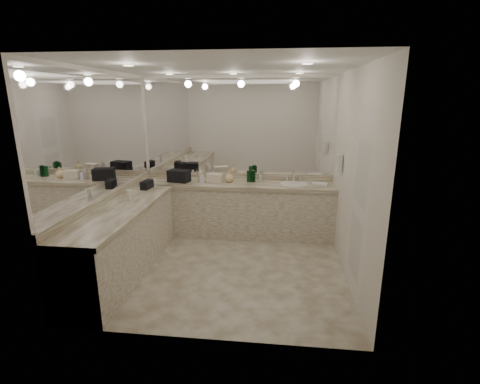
# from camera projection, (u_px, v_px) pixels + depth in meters

# --- Properties ---
(floor) EXTENTS (3.20, 3.20, 0.00)m
(floor) POSITION_uv_depth(u_px,v_px,m) (225.00, 266.00, 4.78)
(floor) COLOR beige
(floor) RESTS_ON ground
(ceiling) EXTENTS (3.20, 3.20, 0.00)m
(ceiling) POSITION_uv_depth(u_px,v_px,m) (223.00, 67.00, 4.10)
(ceiling) COLOR white
(ceiling) RESTS_ON floor
(wall_back) EXTENTS (3.20, 0.02, 2.60)m
(wall_back) POSITION_uv_depth(u_px,v_px,m) (238.00, 155.00, 5.88)
(wall_back) COLOR silver
(wall_back) RESTS_ON floor
(wall_left) EXTENTS (0.02, 3.00, 2.60)m
(wall_left) POSITION_uv_depth(u_px,v_px,m) (105.00, 171.00, 4.61)
(wall_left) COLOR silver
(wall_left) RESTS_ON floor
(wall_right) EXTENTS (0.02, 3.00, 2.60)m
(wall_right) POSITION_uv_depth(u_px,v_px,m) (353.00, 177.00, 4.27)
(wall_right) COLOR silver
(wall_right) RESTS_ON floor
(vanity_back_base) EXTENTS (3.20, 0.60, 0.84)m
(vanity_back_base) POSITION_uv_depth(u_px,v_px,m) (236.00, 210.00, 5.83)
(vanity_back_base) COLOR silver
(vanity_back_base) RESTS_ON floor
(vanity_back_top) EXTENTS (3.20, 0.64, 0.06)m
(vanity_back_top) POSITION_uv_depth(u_px,v_px,m) (236.00, 184.00, 5.70)
(vanity_back_top) COLOR beige
(vanity_back_top) RESTS_ON vanity_back_base
(vanity_left_base) EXTENTS (0.60, 2.40, 0.84)m
(vanity_left_base) POSITION_uv_depth(u_px,v_px,m) (123.00, 243.00, 4.53)
(vanity_left_base) COLOR silver
(vanity_left_base) RESTS_ON floor
(vanity_left_top) EXTENTS (0.64, 2.42, 0.06)m
(vanity_left_top) POSITION_uv_depth(u_px,v_px,m) (121.00, 210.00, 4.41)
(vanity_left_top) COLOR beige
(vanity_left_top) RESTS_ON vanity_left_base
(backsplash_back) EXTENTS (3.20, 0.04, 0.10)m
(backsplash_back) POSITION_uv_depth(u_px,v_px,m) (238.00, 176.00, 5.96)
(backsplash_back) COLOR beige
(backsplash_back) RESTS_ON vanity_back_top
(backsplash_left) EXTENTS (0.04, 3.00, 0.10)m
(backsplash_left) POSITION_uv_depth(u_px,v_px,m) (109.00, 197.00, 4.70)
(backsplash_left) COLOR beige
(backsplash_left) RESTS_ON vanity_left_top
(mirror_back) EXTENTS (3.12, 0.01, 1.55)m
(mirror_back) POSITION_uv_depth(u_px,v_px,m) (238.00, 127.00, 5.75)
(mirror_back) COLOR white
(mirror_back) RESTS_ON wall_back
(mirror_left) EXTENTS (0.01, 2.92, 1.55)m
(mirror_left) POSITION_uv_depth(u_px,v_px,m) (102.00, 135.00, 4.49)
(mirror_left) COLOR white
(mirror_left) RESTS_ON wall_left
(sink) EXTENTS (0.44, 0.44, 0.03)m
(sink) POSITION_uv_depth(u_px,v_px,m) (294.00, 184.00, 5.60)
(sink) COLOR white
(sink) RESTS_ON vanity_back_top
(faucet) EXTENTS (0.24, 0.16, 0.14)m
(faucet) POSITION_uv_depth(u_px,v_px,m) (294.00, 177.00, 5.78)
(faucet) COLOR silver
(faucet) RESTS_ON vanity_back_top
(wall_phone) EXTENTS (0.06, 0.10, 0.24)m
(wall_phone) POSITION_uv_depth(u_px,v_px,m) (340.00, 163.00, 4.94)
(wall_phone) COLOR white
(wall_phone) RESTS_ON wall_right
(door) EXTENTS (0.02, 0.82, 2.10)m
(door) POSITION_uv_depth(u_px,v_px,m) (358.00, 209.00, 3.86)
(door) COLOR white
(door) RESTS_ON wall_right
(black_toiletry_bag) EXTENTS (0.38, 0.28, 0.19)m
(black_toiletry_bag) POSITION_uv_depth(u_px,v_px,m) (179.00, 176.00, 5.72)
(black_toiletry_bag) COLOR black
(black_toiletry_bag) RESTS_ON vanity_back_top
(black_bag_spill) EXTENTS (0.14, 0.25, 0.13)m
(black_bag_spill) POSITION_uv_depth(u_px,v_px,m) (147.00, 184.00, 5.30)
(black_bag_spill) COLOR black
(black_bag_spill) RESTS_ON vanity_left_top
(cream_cosmetic_case) EXTENTS (0.27, 0.20, 0.14)m
(cream_cosmetic_case) POSITION_uv_depth(u_px,v_px,m) (215.00, 178.00, 5.68)
(cream_cosmetic_case) COLOR beige
(cream_cosmetic_case) RESTS_ON vanity_back_top
(hand_towel) EXTENTS (0.25, 0.20, 0.04)m
(hand_towel) POSITION_uv_depth(u_px,v_px,m) (320.00, 184.00, 5.50)
(hand_towel) COLOR white
(hand_towel) RESTS_ON vanity_back_top
(lotion_left) EXTENTS (0.07, 0.07, 0.16)m
(lotion_left) POSITION_uv_depth(u_px,v_px,m) (129.00, 195.00, 4.67)
(lotion_left) COLOR white
(lotion_left) RESTS_ON vanity_left_top
(soap_bottle_a) EXTENTS (0.12, 0.12, 0.24)m
(soap_bottle_a) POSITION_uv_depth(u_px,v_px,m) (200.00, 175.00, 5.73)
(soap_bottle_a) COLOR beige
(soap_bottle_a) RESTS_ON vanity_back_top
(soap_bottle_b) EXTENTS (0.09, 0.09, 0.17)m
(soap_bottle_b) POSITION_uv_depth(u_px,v_px,m) (202.00, 177.00, 5.70)
(soap_bottle_b) COLOR white
(soap_bottle_b) RESTS_ON vanity_back_top
(soap_bottle_c) EXTENTS (0.17, 0.17, 0.19)m
(soap_bottle_c) POSITION_uv_depth(u_px,v_px,m) (229.00, 177.00, 5.69)
(soap_bottle_c) COLOR beige
(soap_bottle_c) RESTS_ON vanity_back_top
(green_bottle_0) EXTENTS (0.07, 0.07, 0.20)m
(green_bottle_0) POSITION_uv_depth(u_px,v_px,m) (252.00, 176.00, 5.71)
(green_bottle_0) COLOR #0E5725
(green_bottle_0) RESTS_ON vanity_back_top
(green_bottle_1) EXTENTS (0.07, 0.07, 0.18)m
(green_bottle_1) POSITION_uv_depth(u_px,v_px,m) (249.00, 176.00, 5.74)
(green_bottle_1) COLOR #0E5725
(green_bottle_1) RESTS_ON vanity_back_top
(green_bottle_2) EXTENTS (0.07, 0.07, 0.19)m
(green_bottle_2) POSITION_uv_depth(u_px,v_px,m) (253.00, 176.00, 5.75)
(green_bottle_2) COLOR #0E5725
(green_bottle_2) RESTS_ON vanity_back_top
(amenity_bottle_0) EXTENTS (0.04, 0.04, 0.09)m
(amenity_bottle_0) POSITION_uv_depth(u_px,v_px,m) (186.00, 178.00, 5.83)
(amenity_bottle_0) COLOR white
(amenity_bottle_0) RESTS_ON vanity_back_top
(amenity_bottle_1) EXTENTS (0.06, 0.06, 0.11)m
(amenity_bottle_1) POSITION_uv_depth(u_px,v_px,m) (261.00, 178.00, 5.74)
(amenity_bottle_1) COLOR silver
(amenity_bottle_1) RESTS_ON vanity_back_top
(amenity_bottle_2) EXTENTS (0.05, 0.05, 0.09)m
(amenity_bottle_2) POSITION_uv_depth(u_px,v_px,m) (231.00, 179.00, 5.72)
(amenity_bottle_2) COLOR #E0B28C
(amenity_bottle_2) RESTS_ON vanity_back_top
(amenity_bottle_3) EXTENTS (0.06, 0.06, 0.13)m
(amenity_bottle_3) POSITION_uv_depth(u_px,v_px,m) (211.00, 178.00, 5.74)
(amenity_bottle_3) COLOR #E0B28C
(amenity_bottle_3) RESTS_ON vanity_back_top
(amenity_bottle_4) EXTENTS (0.04, 0.04, 0.10)m
(amenity_bottle_4) POSITION_uv_depth(u_px,v_px,m) (189.00, 178.00, 5.77)
(amenity_bottle_4) COLOR white
(amenity_bottle_4) RESTS_ON vanity_back_top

